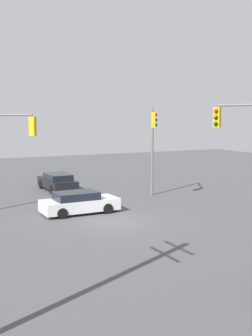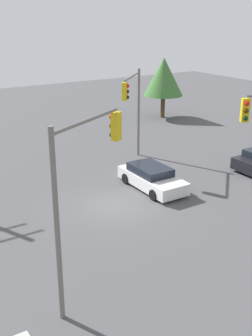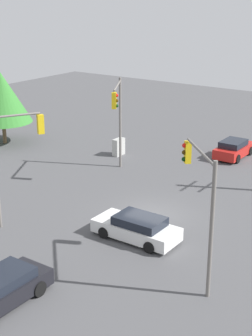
# 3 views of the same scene
# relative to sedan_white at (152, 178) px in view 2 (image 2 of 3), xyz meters

# --- Properties ---
(ground_plane) EXTENTS (80.00, 80.00, 0.00)m
(ground_plane) POSITION_rel_sedan_white_xyz_m (3.04, 0.91, -0.64)
(ground_plane) COLOR #4C4C4F
(sedan_white) EXTENTS (2.04, 4.60, 1.31)m
(sedan_white) POSITION_rel_sedan_white_xyz_m (0.00, 0.00, 0.00)
(sedan_white) COLOR silver
(sedan_white) RESTS_ON ground_plane
(traffic_signal_main) EXTENTS (3.59, 2.23, 6.62)m
(traffic_signal_main) POSITION_rel_sedan_white_xyz_m (7.72, 6.77, 3.89)
(traffic_signal_main) COLOR slate
(traffic_signal_main) RESTS_ON ground_plane
(traffic_signal_cross) EXTENTS (3.14, 3.06, 6.13)m
(traffic_signal_cross) POSITION_rel_sedan_white_xyz_m (-1.54, -4.33, 3.58)
(traffic_signal_cross) COLOR slate
(traffic_signal_cross) RESTS_ON ground_plane
(tree_left) EXTENTS (3.76, 3.76, 5.71)m
(tree_left) POSITION_rel_sedan_white_xyz_m (-11.23, -13.96, 3.28)
(tree_left) COLOR #4C3823
(tree_left) RESTS_ON ground_plane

